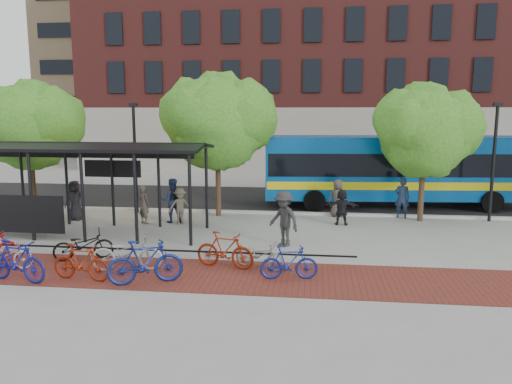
# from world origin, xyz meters

# --- Properties ---
(ground) EXTENTS (160.00, 160.00, 0.00)m
(ground) POSITION_xyz_m (0.00, 0.00, 0.00)
(ground) COLOR #9E9E99
(ground) RESTS_ON ground
(asphalt_street) EXTENTS (160.00, 8.00, 0.01)m
(asphalt_street) POSITION_xyz_m (0.00, 8.00, 0.01)
(asphalt_street) COLOR black
(asphalt_street) RESTS_ON ground
(curb) EXTENTS (160.00, 0.25, 0.12)m
(curb) POSITION_xyz_m (0.00, 4.00, 0.06)
(curb) COLOR #B7B7B2
(curb) RESTS_ON ground
(brick_strip) EXTENTS (24.00, 3.00, 0.01)m
(brick_strip) POSITION_xyz_m (-2.00, -5.00, 0.00)
(brick_strip) COLOR maroon
(brick_strip) RESTS_ON ground
(bike_rack_rail) EXTENTS (12.00, 0.05, 0.95)m
(bike_rack_rail) POSITION_xyz_m (-3.30, -4.10, 0.00)
(bike_rack_rail) COLOR black
(bike_rack_rail) RESTS_ON ground
(building_brick) EXTENTS (55.00, 14.00, 20.00)m
(building_brick) POSITION_xyz_m (10.00, 26.00, 10.00)
(building_brick) COLOR maroon
(building_brick) RESTS_ON ground
(building_tower) EXTENTS (22.00, 22.00, 30.00)m
(building_tower) POSITION_xyz_m (-16.00, 40.00, 15.00)
(building_tower) COLOR #7A664C
(building_tower) RESTS_ON ground
(bus_shelter) EXTENTS (10.60, 3.07, 3.60)m
(bus_shelter) POSITION_xyz_m (-8.13, -0.48, 3.00)
(bus_shelter) COLOR black
(bus_shelter) RESTS_ON ground
(tree_a) EXTENTS (4.90, 4.00, 6.18)m
(tree_a) POSITION_xyz_m (-11.91, 3.35, 4.24)
(tree_a) COLOR #382619
(tree_a) RESTS_ON ground
(tree_b) EXTENTS (5.15, 4.20, 6.47)m
(tree_b) POSITION_xyz_m (-2.90, 3.35, 4.46)
(tree_b) COLOR #382619
(tree_b) RESTS_ON ground
(tree_c) EXTENTS (4.66, 3.80, 5.92)m
(tree_c) POSITION_xyz_m (6.09, 3.35, 4.05)
(tree_c) COLOR #382619
(tree_c) RESTS_ON ground
(lamp_post_left) EXTENTS (0.35, 0.20, 5.12)m
(lamp_post_left) POSITION_xyz_m (-7.00, 3.60, 2.75)
(lamp_post_left) COLOR black
(lamp_post_left) RESTS_ON ground
(lamp_post_right) EXTENTS (0.35, 0.20, 5.12)m
(lamp_post_right) POSITION_xyz_m (9.00, 3.60, 2.75)
(lamp_post_right) COLOR black
(lamp_post_right) RESTS_ON ground
(bus) EXTENTS (13.26, 3.97, 3.53)m
(bus) POSITION_xyz_m (5.42, 6.56, 2.03)
(bus) COLOR #084E9B
(bus) RESTS_ON ground
(bike_2) EXTENTS (1.82, 1.06, 0.91)m
(bike_2) POSITION_xyz_m (-7.96, -5.25, 0.45)
(bike_2) COLOR #BBBBBE
(bike_2) RESTS_ON ground
(bike_3) EXTENTS (2.08, 0.97, 1.21)m
(bike_3) POSITION_xyz_m (-6.95, -6.18, 0.60)
(bike_3) COLOR navy
(bike_3) RESTS_ON ground
(bike_4) EXTENTS (1.99, 1.39, 0.99)m
(bike_4) POSITION_xyz_m (-6.02, -3.97, 0.50)
(bike_4) COLOR black
(bike_4) RESTS_ON ground
(bike_5) EXTENTS (1.83, 0.74, 1.07)m
(bike_5) POSITION_xyz_m (-5.18, -5.86, 0.54)
(bike_5) COLOR maroon
(bike_5) RESTS_ON ground
(bike_6) EXTENTS (2.23, 1.15, 1.12)m
(bike_6) POSITION_xyz_m (-4.20, -4.86, 0.56)
(bike_6) COLOR #A1A1A3
(bike_6) RESTS_ON ground
(bike_7) EXTENTS (2.16, 1.35, 1.26)m
(bike_7) POSITION_xyz_m (-3.26, -5.92, 0.63)
(bike_7) COLOR navy
(bike_7) RESTS_ON ground
(bike_9) EXTENTS (1.95, 0.93, 1.13)m
(bike_9) POSITION_xyz_m (-1.31, -4.23, 0.56)
(bike_9) COLOR maroon
(bike_9) RESTS_ON ground
(bike_10) EXTENTS (1.76, 1.16, 0.87)m
(bike_10) POSITION_xyz_m (-0.25, -4.17, 0.44)
(bike_10) COLOR gray
(bike_10) RESTS_ON ground
(bike_11) EXTENTS (1.71, 0.69, 1.00)m
(bike_11) POSITION_xyz_m (0.70, -5.07, 0.50)
(bike_11) COLOR navy
(bike_11) RESTS_ON ground
(pedestrian_0) EXTENTS (0.91, 0.64, 1.76)m
(pedestrian_0) POSITION_xyz_m (-9.12, 1.68, 0.88)
(pedestrian_0) COLOR black
(pedestrian_0) RESTS_ON ground
(pedestrian_1) EXTENTS (0.72, 0.66, 1.66)m
(pedestrian_1) POSITION_xyz_m (-5.83, 1.33, 0.83)
(pedestrian_1) COLOR #453C37
(pedestrian_1) RESTS_ON ground
(pedestrian_2) EXTENTS (1.12, 0.99, 1.92)m
(pedestrian_2) POSITION_xyz_m (-4.72, 1.74, 0.96)
(pedestrian_2) COLOR #202A4B
(pedestrian_2) RESTS_ON ground
(pedestrian_3) EXTENTS (1.15, 0.91, 1.57)m
(pedestrian_3) POSITION_xyz_m (-4.28, 1.42, 0.78)
(pedestrian_3) COLOR brown
(pedestrian_3) RESTS_ON ground
(pedestrian_5) EXTENTS (1.42, 0.48, 1.52)m
(pedestrian_5) POSITION_xyz_m (2.53, 2.11, 0.76)
(pedestrian_5) COLOR black
(pedestrian_5) RESTS_ON ground
(pedestrian_6) EXTENTS (0.84, 0.55, 1.72)m
(pedestrian_6) POSITION_xyz_m (2.43, 3.76, 0.86)
(pedestrian_6) COLOR #473F39
(pedestrian_6) RESTS_ON ground
(pedestrian_7) EXTENTS (0.76, 0.59, 1.83)m
(pedestrian_7) POSITION_xyz_m (5.28, 3.80, 0.91)
(pedestrian_7) COLOR #1F2C49
(pedestrian_7) RESTS_ON ground
(pedestrian_9) EXTENTS (1.46, 1.37, 1.98)m
(pedestrian_9) POSITION_xyz_m (0.31, -1.50, 0.99)
(pedestrian_9) COLOR #2B2B2B
(pedestrian_9) RESTS_ON ground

